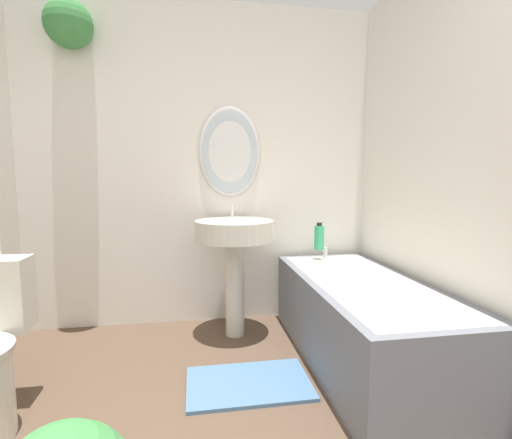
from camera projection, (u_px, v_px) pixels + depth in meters
wall_back at (194, 157)px, 2.80m from camera, size 2.71×0.31×2.40m
wall_right at (492, 159)px, 1.75m from camera, size 0.06×2.69×2.40m
pedestal_sink at (235, 244)px, 2.58m from camera, size 0.55×0.55×0.92m
bathtub at (363, 319)px, 2.24m from camera, size 0.69×1.55×0.58m
shampoo_bottle at (319, 237)px, 2.79m from camera, size 0.07×0.07×0.20m
bath_mat at (249, 383)px, 2.00m from camera, size 0.66×0.42×0.02m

